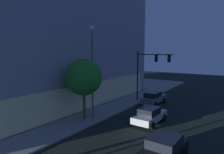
# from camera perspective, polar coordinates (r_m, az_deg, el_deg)

# --- Properties ---
(modern_building) EXTENTS (31.99, 24.09, 19.78)m
(modern_building) POSITION_cam_1_polar(r_m,az_deg,el_deg) (32.17, -24.31, 11.78)
(modern_building) COLOR #4C4C51
(modern_building) RESTS_ON ground
(traffic_light_far_corner) EXTENTS (0.36, 5.00, 6.76)m
(traffic_light_far_corner) POSITION_cam_1_polar(r_m,az_deg,el_deg) (27.33, 10.62, 3.05)
(traffic_light_far_corner) COLOR black
(traffic_light_far_corner) RESTS_ON sidewalk_corner
(street_lamp_sidewalk) EXTENTS (0.44, 0.44, 9.22)m
(street_lamp_sidewalk) POSITION_cam_1_polar(r_m,az_deg,el_deg) (20.10, -5.63, 4.17)
(street_lamp_sidewalk) COLOR #535353
(street_lamp_sidewalk) RESTS_ON sidewalk_corner
(sidewalk_tree) EXTENTS (3.64, 3.64, 6.06)m
(sidewalk_tree) POSITION_cam_1_polar(r_m,az_deg,el_deg) (19.99, -8.01, -0.05)
(sidewalk_tree) COLOR #4F461E
(sidewalk_tree) RESTS_ON sidewalk_corner
(car_black) EXTENTS (4.63, 2.24, 1.59)m
(car_black) POSITION_cam_1_polar(r_m,az_deg,el_deg) (13.62, 14.22, -19.44)
(car_black) COLOR black
(car_black) RESTS_ON ground
(car_silver) EXTENTS (4.43, 2.13, 1.59)m
(car_silver) POSITION_cam_1_polar(r_m,az_deg,el_deg) (20.05, 10.57, -10.53)
(car_silver) COLOR #B7BABF
(car_silver) RESTS_ON ground
(car_grey) EXTENTS (4.65, 2.13, 1.66)m
(car_grey) POSITION_cam_1_polar(r_m,az_deg,el_deg) (27.23, 11.68, -5.78)
(car_grey) COLOR slate
(car_grey) RESTS_ON ground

